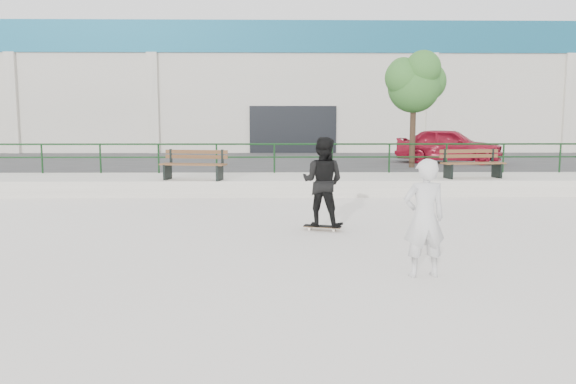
{
  "coord_description": "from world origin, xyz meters",
  "views": [
    {
      "loc": [
        -0.88,
        -8.63,
        2.23
      ],
      "look_at": [
        -0.69,
        2.0,
        0.92
      ],
      "focal_mm": 35.0,
      "sensor_mm": 36.0,
      "label": 1
    }
  ],
  "objects_px": {
    "bench_right": "(472,164)",
    "red_car": "(449,145)",
    "bench_left": "(194,165)",
    "seated_skater": "(424,218)",
    "tree": "(415,81)",
    "skateboard": "(322,227)",
    "standing_skater": "(323,182)"
  },
  "relations": [
    {
      "from": "bench_right",
      "to": "red_car",
      "type": "height_order",
      "value": "red_car"
    },
    {
      "from": "bench_left",
      "to": "seated_skater",
      "type": "bearing_deg",
      "value": -51.04
    },
    {
      "from": "tree",
      "to": "red_car",
      "type": "height_order",
      "value": "tree"
    },
    {
      "from": "bench_left",
      "to": "tree",
      "type": "relative_size",
      "value": 0.47
    },
    {
      "from": "bench_right",
      "to": "seated_skater",
      "type": "relative_size",
      "value": 1.18
    },
    {
      "from": "bench_left",
      "to": "bench_right",
      "type": "distance_m",
      "value": 8.68
    },
    {
      "from": "bench_left",
      "to": "red_car",
      "type": "distance_m",
      "value": 12.2
    },
    {
      "from": "bench_right",
      "to": "tree",
      "type": "bearing_deg",
      "value": 92.07
    },
    {
      "from": "tree",
      "to": "red_car",
      "type": "relative_size",
      "value": 1.0
    },
    {
      "from": "tree",
      "to": "seated_skater",
      "type": "bearing_deg",
      "value": -102.87
    },
    {
      "from": "red_car",
      "to": "seated_skater",
      "type": "height_order",
      "value": "red_car"
    },
    {
      "from": "red_car",
      "to": "skateboard",
      "type": "relative_size",
      "value": 5.54
    },
    {
      "from": "tree",
      "to": "standing_skater",
      "type": "bearing_deg",
      "value": -112.92
    },
    {
      "from": "skateboard",
      "to": "seated_skater",
      "type": "relative_size",
      "value": 0.47
    },
    {
      "from": "tree",
      "to": "seated_skater",
      "type": "distance_m",
      "value": 14.53
    },
    {
      "from": "skateboard",
      "to": "seated_skater",
      "type": "distance_m",
      "value": 3.85
    },
    {
      "from": "bench_right",
      "to": "seated_skater",
      "type": "distance_m",
      "value": 10.38
    },
    {
      "from": "bench_left",
      "to": "skateboard",
      "type": "relative_size",
      "value": 2.58
    },
    {
      "from": "bench_right",
      "to": "red_car",
      "type": "xyz_separation_m",
      "value": [
        1.28,
        6.64,
        0.31
      ]
    },
    {
      "from": "tree",
      "to": "skateboard",
      "type": "relative_size",
      "value": 5.52
    },
    {
      "from": "bench_left",
      "to": "tree",
      "type": "distance_m",
      "value": 9.57
    },
    {
      "from": "tree",
      "to": "bench_right",
      "type": "bearing_deg",
      "value": -78.94
    },
    {
      "from": "bench_left",
      "to": "seated_skater",
      "type": "distance_m",
      "value": 10.28
    },
    {
      "from": "tree",
      "to": "red_car",
      "type": "xyz_separation_m",
      "value": [
        2.12,
        2.35,
        -2.57
      ]
    },
    {
      "from": "bench_right",
      "to": "standing_skater",
      "type": "bearing_deg",
      "value": -139.88
    },
    {
      "from": "red_car",
      "to": "standing_skater",
      "type": "height_order",
      "value": "red_car"
    },
    {
      "from": "tree",
      "to": "skateboard",
      "type": "height_order",
      "value": "tree"
    },
    {
      "from": "tree",
      "to": "skateboard",
      "type": "xyz_separation_m",
      "value": [
        -4.35,
        -10.28,
        -3.75
      ]
    },
    {
      "from": "bench_left",
      "to": "bench_right",
      "type": "xyz_separation_m",
      "value": [
        8.67,
        0.41,
        -0.01
      ]
    },
    {
      "from": "tree",
      "to": "standing_skater",
      "type": "distance_m",
      "value": 11.51
    },
    {
      "from": "standing_skater",
      "to": "tree",
      "type": "bearing_deg",
      "value": -90.64
    },
    {
      "from": "bench_left",
      "to": "red_car",
      "type": "height_order",
      "value": "red_car"
    }
  ]
}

